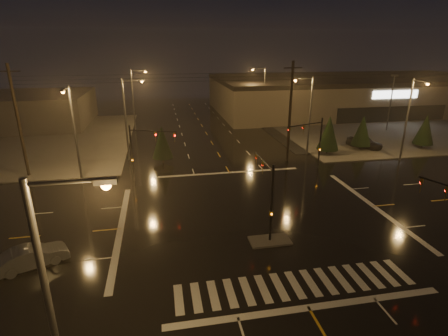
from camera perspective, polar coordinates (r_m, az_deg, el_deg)
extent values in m
plane|color=black|center=(29.84, 5.13, -7.93)|extent=(140.00, 140.00, 0.00)
cube|color=#484540|center=(68.29, 23.07, 6.39)|extent=(36.00, 36.00, 0.12)
cube|color=#484540|center=(61.38, -31.91, 3.66)|extent=(36.00, 36.00, 0.12)
cube|color=#484540|center=(26.47, 7.49, -11.67)|extent=(3.00, 1.60, 0.15)
cube|color=beige|center=(22.65, 11.53, -18.15)|extent=(15.00, 2.60, 0.01)
cube|color=beige|center=(21.25, 13.65, -21.28)|extent=(16.00, 0.50, 0.01)
cube|color=beige|center=(39.64, 0.88, -0.74)|extent=(16.00, 0.50, 0.01)
cube|color=black|center=(69.61, 27.41, 5.97)|extent=(50.00, 24.00, 0.08)
cube|color=#746C53|center=(83.73, 20.35, 11.29)|extent=(60.00, 28.00, 7.00)
cube|color=black|center=(83.40, 20.62, 13.52)|extent=(60.20, 28.20, 0.80)
cube|color=white|center=(71.86, 26.18, 10.73)|extent=(9.00, 0.20, 1.40)
cube|color=black|center=(72.41, 25.74, 7.94)|extent=(22.00, 0.15, 2.80)
cube|color=#403C39|center=(73.66, -32.79, 7.90)|extent=(30.00, 18.00, 5.60)
cylinder|color=black|center=(25.09, 7.78, -5.94)|extent=(0.18, 0.18, 6.00)
cylinder|color=black|center=(26.16, 6.51, 1.09)|extent=(0.12, 4.50, 0.12)
imported|color=#594707|center=(28.02, 5.31, 2.28)|extent=(0.16, 0.20, 1.00)
cube|color=#594707|center=(25.40, 7.71, -7.36)|extent=(0.25, 0.18, 0.35)
cylinder|color=black|center=(41.58, 15.41, 3.85)|extent=(0.18, 0.18, 6.00)
cylinder|color=black|center=(39.27, 13.15, 6.92)|extent=(4.74, 1.82, 0.12)
imported|color=#594707|center=(37.79, 10.65, 6.53)|extent=(0.24, 0.22, 1.00)
cube|color=#594707|center=(41.77, 15.32, 2.93)|extent=(0.25, 0.18, 0.35)
cylinder|color=black|center=(37.62, -14.82, 2.29)|extent=(0.18, 0.18, 6.00)
cylinder|color=black|center=(36.04, -11.51, 5.94)|extent=(4.74, 1.82, 0.12)
imported|color=#594707|center=(35.32, -8.06, 5.78)|extent=(0.24, 0.22, 1.00)
cube|color=#594707|center=(37.83, -14.73, 1.28)|extent=(0.25, 0.18, 0.35)
imported|color=#594707|center=(26.24, 29.62, -1.48)|extent=(0.22, 0.24, 1.00)
cylinder|color=#38383A|center=(14.17, -26.41, -20.73)|extent=(0.24, 0.24, 10.00)
cylinder|color=#38383A|center=(11.50, -24.22, -2.07)|extent=(2.40, 0.14, 0.14)
cube|color=#38383A|center=(11.29, -18.78, -2.00)|extent=(0.70, 0.30, 0.18)
sphere|color=orange|center=(11.34, -18.71, -2.61)|extent=(0.32, 0.32, 0.32)
cylinder|color=#38383A|center=(44.49, -15.76, 7.47)|extent=(0.24, 0.24, 10.00)
cylinder|color=#38383A|center=(43.71, -14.74, 13.74)|extent=(2.40, 0.14, 0.14)
cube|color=#38383A|center=(43.66, -13.26, 13.79)|extent=(0.70, 0.30, 0.18)
sphere|color=orange|center=(43.67, -13.24, 13.62)|extent=(0.32, 0.32, 0.32)
cylinder|color=#38383A|center=(60.21, -14.62, 10.54)|extent=(0.24, 0.24, 10.00)
cylinder|color=#38383A|center=(59.64, -13.83, 15.18)|extent=(2.40, 0.14, 0.14)
cube|color=#38383A|center=(59.60, -12.73, 15.21)|extent=(0.70, 0.30, 0.18)
sphere|color=orange|center=(59.61, -12.72, 15.09)|extent=(0.32, 0.32, 0.32)
cylinder|color=#38383A|center=(46.40, 13.84, 8.11)|extent=(0.24, 0.24, 10.00)
cylinder|color=#38383A|center=(45.26, 12.91, 14.06)|extent=(2.40, 0.14, 0.14)
cube|color=#38383A|center=(44.84, 11.58, 14.04)|extent=(0.70, 0.30, 0.18)
sphere|color=orange|center=(44.85, 11.56, 13.88)|extent=(0.32, 0.32, 0.32)
cylinder|color=#38383A|center=(64.89, 6.60, 11.63)|extent=(0.24, 0.24, 10.00)
cylinder|color=#38383A|center=(64.08, 5.70, 15.88)|extent=(2.40, 0.14, 0.14)
cube|color=#38383A|center=(63.79, 4.71, 15.85)|extent=(0.70, 0.30, 0.18)
sphere|color=orange|center=(63.79, 4.71, 15.74)|extent=(0.32, 0.32, 0.32)
cylinder|color=#38383A|center=(38.90, -23.10, 4.98)|extent=(0.24, 0.24, 10.00)
cylinder|color=#38383A|center=(36.95, -24.47, 11.73)|extent=(0.14, 2.40, 0.14)
cube|color=#38383A|center=(35.90, -24.84, 11.42)|extent=(0.30, 0.70, 0.18)
sphere|color=orange|center=(35.91, -24.81, 11.21)|extent=(0.32, 0.32, 0.32)
cylinder|color=#38383A|center=(48.05, 27.65, 6.83)|extent=(0.24, 0.24, 10.00)
cylinder|color=#38383A|center=(46.49, 29.49, 12.23)|extent=(0.14, 2.40, 0.14)
cube|color=#38383A|center=(45.65, 30.35, 11.94)|extent=(0.30, 0.70, 0.18)
sphere|color=orange|center=(45.66, 30.32, 11.78)|extent=(0.32, 0.32, 0.32)
cylinder|color=black|center=(42.73, -30.52, 6.41)|extent=(0.32, 0.32, 12.00)
cube|color=black|center=(42.11, -31.75, 13.28)|extent=(2.20, 0.12, 0.12)
cylinder|color=black|center=(43.06, 10.73, 8.84)|extent=(0.32, 0.32, 12.00)
cube|color=black|center=(42.44, 11.18, 15.75)|extent=(2.20, 0.12, 0.12)
cylinder|color=black|center=(48.20, 16.45, 2.58)|extent=(0.18, 0.18, 0.70)
cone|color=black|center=(47.56, 16.74, 5.52)|extent=(2.82, 2.82, 4.40)
cylinder|color=black|center=(51.80, 21.33, 3.18)|extent=(0.18, 0.18, 0.70)
cone|color=black|center=(51.24, 21.66, 5.74)|extent=(2.61, 2.61, 4.08)
cylinder|color=black|center=(56.13, 29.59, 3.14)|extent=(0.18, 0.18, 0.70)
cone|color=black|center=(55.60, 30.00, 5.54)|extent=(2.66, 2.66, 4.16)
cylinder|color=black|center=(43.42, -9.90, 1.27)|extent=(0.18, 0.18, 0.70)
cone|color=black|center=(42.76, -10.08, 4.22)|extent=(2.52, 2.52, 3.94)
imported|color=black|center=(52.79, 21.95, 3.93)|extent=(4.31, 5.13, 1.66)
imported|color=#525659|center=(26.48, -28.88, -12.55)|extent=(4.59, 3.21, 1.43)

